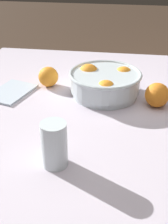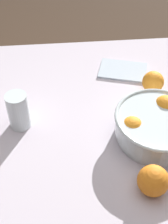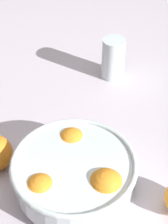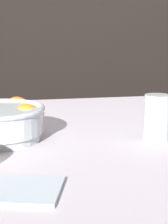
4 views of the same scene
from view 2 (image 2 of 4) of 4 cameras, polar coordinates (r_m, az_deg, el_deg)
name	(u,v)px [view 2 (image 2 of 4)]	position (r m, az deg, el deg)	size (l,w,h in m)	color
dining_table	(75,157)	(1.00, -1.60, -8.14)	(1.42, 1.14, 0.78)	silver
fruit_bowl	(158,126)	(0.95, 13.34, -2.46)	(0.26, 0.26, 0.10)	silver
juice_glass	(19,112)	(0.97, -11.88, -0.04)	(0.07, 0.07, 0.12)	#F4A314
orange_loose_near_bowl	(153,181)	(0.83, 12.53, -12.14)	(0.08, 0.08, 0.08)	orange
orange_loose_front	(153,82)	(1.12, 12.51, 5.40)	(0.08, 0.08, 0.08)	orange
napkin	(123,70)	(1.22, 7.14, 7.57)	(0.18, 0.12, 0.01)	silver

